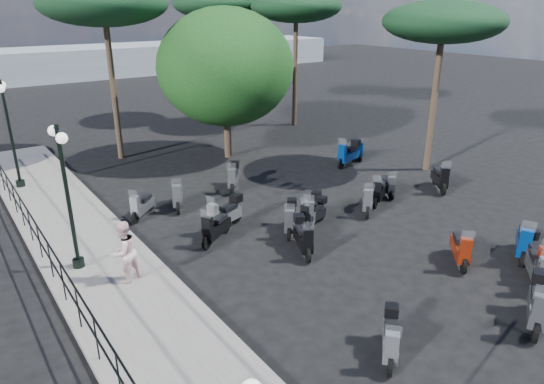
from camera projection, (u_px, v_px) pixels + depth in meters
ground at (346, 252)px, 15.09m from camera, size 120.00×120.00×0.00m
sidewalk at (106, 273)px, 13.81m from camera, size 3.00×30.00×0.15m
railing at (55, 263)px, 12.65m from camera, size 0.04×26.04×1.10m
lamp_post_1 at (67, 189)px, 13.12m from camera, size 0.33×1.23×4.18m
lamp_post_2 at (9, 128)px, 19.23m from camera, size 0.48×1.27×4.37m
pedestrian_far at (124, 252)px, 12.97m from camera, size 1.04×0.94×1.75m
scooter_1 at (391, 339)px, 10.47m from camera, size 1.26×1.16×1.24m
scooter_2 at (216, 228)px, 15.62m from camera, size 1.51×0.99×1.35m
scooter_3 at (225, 215)px, 16.46m from camera, size 1.72×0.84×1.42m
scooter_4 at (142, 206)px, 17.40m from camera, size 1.27×1.10×1.26m
scooter_6 at (538, 305)px, 11.48m from camera, size 1.70×1.07×1.47m
scooter_7 at (303, 238)px, 14.89m from camera, size 0.93×1.56×1.34m
scooter_8 at (291, 219)px, 16.23m from camera, size 1.22×1.32×1.31m
scooter_9 at (178, 196)px, 18.19m from camera, size 0.95×1.62×1.40m
scooter_11 at (536, 256)px, 13.75m from camera, size 1.39×1.36×1.42m
scooter_12 at (538, 270)px, 13.14m from camera, size 1.45×1.19×1.41m
scooter_13 at (313, 214)px, 16.71m from camera, size 1.49×0.69×1.22m
scooter_14 at (312, 211)px, 16.83m from camera, size 1.44×1.18×1.35m
scooter_15 at (234, 178)px, 20.07m from camera, size 1.18×1.43×1.35m
scooter_17 at (461, 249)px, 14.27m from camera, size 1.27×1.29×1.36m
scooter_18 at (524, 243)px, 14.59m from camera, size 1.68×1.05×1.47m
scooter_19 at (368, 200)px, 17.82m from camera, size 1.30×1.28×1.37m
scooter_20 at (379, 192)px, 18.65m from camera, size 1.48×0.97×1.32m
scooter_21 at (349, 154)px, 23.01m from camera, size 1.82×0.83×1.49m
scooter_25 at (387, 186)px, 19.43m from camera, size 0.86×1.35×1.19m
scooter_26 at (440, 178)px, 19.97m from camera, size 1.24×1.48×1.45m
scooter_27 at (357, 151)px, 24.10m from camera, size 0.81×1.37×1.18m
broadleaf_tree at (225, 67)px, 22.92m from camera, size 6.49×6.49×7.18m
pine_0 at (216, 4)px, 29.86m from camera, size 5.37×5.37×8.19m
pine_1 at (296, 7)px, 28.40m from camera, size 5.40×5.40×8.04m
pine_2 at (103, 4)px, 21.72m from camera, size 5.80×5.80×8.25m
pine_3 at (443, 23)px, 20.28m from camera, size 5.13×5.13×7.43m
distant_hills at (34, 65)px, 48.64m from camera, size 70.00×8.00×3.00m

